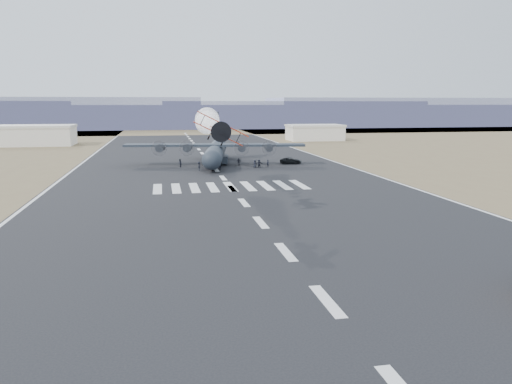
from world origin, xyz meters
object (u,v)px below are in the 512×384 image
object	(u,v)px
hangar_left	(36,135)
hangar_right	(315,132)
crew_h	(206,162)
aerobatic_biplane	(220,130)
crew_a	(220,166)
crew_f	(259,164)
transport_aircraft	(215,151)
crew_b	(180,163)
crew_e	(255,164)
crew_d	(239,162)
crew_c	(199,166)
support_vehicle	(291,161)
crew_g	(268,163)

from	to	relation	value
hangar_left	hangar_right	distance (m)	98.13
hangar_left	crew_h	world-z (taller)	hangar_left
aerobatic_biplane	crew_h	xyz separation A→B (m)	(2.79, 50.39, -9.72)
aerobatic_biplane	crew_a	distance (m)	44.96
hangar_right	crew_f	world-z (taller)	hangar_right
hangar_right	transport_aircraft	world-z (taller)	transport_aircraft
crew_b	crew_e	world-z (taller)	crew_b
crew_a	crew_e	size ratio (longest dim) A/B	1.03
crew_a	crew_d	world-z (taller)	crew_a
crew_a	crew_c	size ratio (longest dim) A/B	0.94
hangar_left	crew_b	bearing A→B (deg)	-56.43
crew_b	crew_c	bearing A→B (deg)	14.20
hangar_left	hangar_right	bearing A→B (deg)	2.92
crew_e	crew_h	world-z (taller)	crew_e
transport_aircraft	crew_b	size ratio (longest dim) A/B	22.60
aerobatic_biplane	support_vehicle	xyz separation A→B (m)	(22.41, 51.37, -9.86)
crew_e	crew_f	bearing A→B (deg)	172.70
support_vehicle	crew_d	bearing A→B (deg)	109.94
transport_aircraft	support_vehicle	size ratio (longest dim) A/B	8.07
hangar_right	crew_g	size ratio (longest dim) A/B	12.55
support_vehicle	crew_h	world-z (taller)	crew_h
crew_a	crew_e	world-z (taller)	crew_a
transport_aircraft	aerobatic_biplane	bearing A→B (deg)	-86.52
aerobatic_biplane	support_vehicle	bearing A→B (deg)	67.81
crew_b	crew_d	world-z (taller)	crew_b
crew_a	crew_e	distance (m)	8.20
transport_aircraft	crew_g	xyz separation A→B (m)	(10.61, -7.83, -2.20)
crew_b	crew_c	xyz separation A→B (m)	(3.65, -6.34, 0.02)
crew_a	crew_e	bearing A→B (deg)	-141.76
transport_aircraft	crew_h	distance (m)	4.68
crew_c	aerobatic_biplane	bearing A→B (deg)	-2.70
hangar_right	crew_b	bearing A→B (deg)	-126.35
hangar_left	transport_aircraft	world-z (taller)	transport_aircraft
hangar_left	crew_b	distance (m)	80.91
transport_aircraft	crew_d	world-z (taller)	transport_aircraft
support_vehicle	crew_b	size ratio (longest dim) A/B	2.80
crew_b	crew_h	bearing A→B (deg)	83.94
support_vehicle	crew_a	bearing A→B (deg)	129.62
crew_a	crew_d	xyz separation A→B (m)	(5.02, 6.81, -0.01)
crew_d	support_vehicle	bearing A→B (deg)	-1.75
hangar_left	crew_f	world-z (taller)	hangar_left
crew_a	crew_c	distance (m)	4.49
crew_b	crew_g	size ratio (longest dim) A/B	1.10
transport_aircraft	crew_d	size ratio (longest dim) A/B	23.90
hangar_left	support_vehicle	size ratio (longest dim) A/B	4.89
aerobatic_biplane	crew_d	world-z (taller)	aerobatic_biplane
crew_f	crew_b	bearing A→B (deg)	-169.25
crew_c	crew_h	distance (m)	7.66
hangar_right	crew_b	size ratio (longest dim) A/B	11.44
aerobatic_biplane	crew_g	world-z (taller)	aerobatic_biplane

